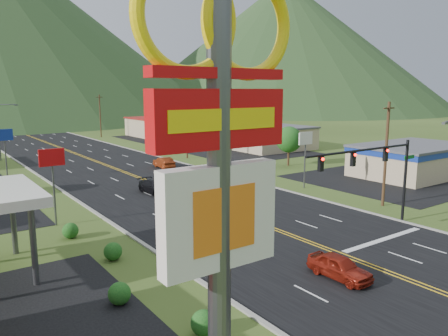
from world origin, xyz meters
TOP-DOWN VIEW (x-y plane):
  - pylon_sign at (-17.00, 2.00)m, footprint 4.32×0.60m
  - traffic_signal at (6.48, 14.00)m, footprint 13.10×0.43m
  - streetlight_west at (-11.68, 70.00)m, footprint 3.28×0.25m
  - building_east_near at (30.00, 25.00)m, footprint 15.40×10.40m
  - building_east_mid at (32.00, 55.00)m, footprint 14.40×11.40m
  - building_east_far at (28.00, 90.00)m, footprint 16.40×12.40m
  - pole_sign_west_a at (-14.00, 30.00)m, footprint 2.00×0.18m
  - pole_sign_west_b at (-14.00, 52.00)m, footprint 2.00×0.18m
  - pole_sign_east_a at (13.00, 28.00)m, footprint 2.00×0.18m
  - pole_sign_east_b at (13.00, 60.00)m, footprint 2.00×0.18m
  - tree_east_a at (22.00, 40.00)m, footprint 3.84×3.84m
  - tree_east_b at (26.00, 78.00)m, footprint 3.84×3.84m
  - utility_pole_a at (13.50, 18.00)m, footprint 1.60×0.28m
  - utility_pole_b at (13.50, 55.00)m, footprint 1.60×0.28m
  - utility_pole_c at (13.50, 95.00)m, footprint 1.60×0.28m
  - utility_pole_d at (13.50, 135.00)m, footprint 1.60×0.28m
  - mountain_ne at (147.84, 176.19)m, footprint 180.00×180.00m
  - car_red_near at (-3.13, 9.43)m, footprint 1.75×4.13m
  - car_dark_mid at (-2.22, 35.33)m, footprint 2.30×5.06m
  - car_red_far at (5.89, 48.70)m, footprint 2.15×4.89m

SIDE VIEW (x-z plane):
  - car_red_near at x=-3.13m, z-range 0.00..1.40m
  - car_dark_mid at x=-2.22m, z-range 0.00..1.44m
  - car_red_far at x=5.89m, z-range 0.00..1.56m
  - building_east_mid at x=32.00m, z-range 0.01..4.31m
  - building_east_far at x=28.00m, z-range 0.01..4.51m
  - building_east_near at x=30.00m, z-range 0.22..4.32m
  - tree_east_a at x=22.00m, z-range 0.98..6.80m
  - tree_east_b at x=26.00m, z-range 0.98..6.80m
  - pole_sign_west_a at x=-14.00m, z-range 1.85..8.25m
  - pole_sign_west_b at x=-14.00m, z-range 1.85..8.25m
  - pole_sign_east_a at x=13.00m, z-range 1.85..8.25m
  - pole_sign_east_b at x=13.00m, z-range 1.85..8.25m
  - utility_pole_a at x=13.50m, z-range 0.13..10.13m
  - utility_pole_b at x=13.50m, z-range 0.13..10.13m
  - utility_pole_c at x=13.50m, z-range 0.13..10.13m
  - utility_pole_d at x=13.50m, z-range 0.13..10.13m
  - streetlight_west at x=-11.68m, z-range 0.68..9.68m
  - traffic_signal at x=6.48m, z-range 1.83..8.83m
  - pylon_sign at x=-17.00m, z-range 2.30..16.30m
  - mountain_ne at x=147.84m, z-range 0.00..70.00m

